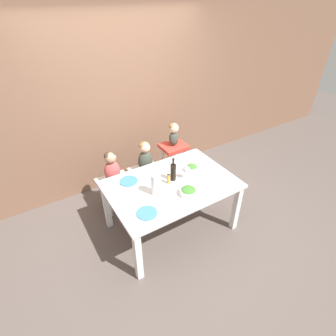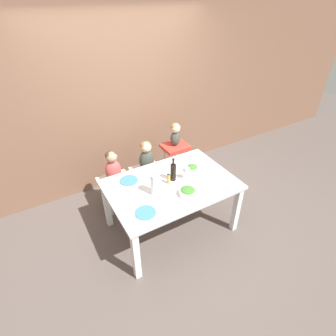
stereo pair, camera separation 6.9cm
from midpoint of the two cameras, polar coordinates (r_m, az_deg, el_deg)
ground_plane at (r=3.61m, az=1.19°, el=-12.51°), size 14.00×14.00×0.00m
wall_back at (r=3.90m, az=-9.32°, el=14.75°), size 10.00×0.06×2.70m
dining_table at (r=3.18m, az=1.32°, el=-4.70°), size 1.50×1.02×0.72m
chair_far_left at (r=3.72m, az=-10.88°, el=-3.50°), size 0.44×0.38×0.46m
chair_far_center at (r=3.86m, az=-4.01°, el=-1.25°), size 0.44×0.38×0.46m
chair_right_highchair at (r=3.95m, az=2.05°, el=2.94°), size 0.37×0.32×0.74m
person_child_left at (r=3.54m, az=-11.42°, el=0.46°), size 0.22×0.17×0.46m
person_child_center at (r=3.69m, az=-4.21°, el=2.66°), size 0.22×0.17×0.46m
person_baby_right at (r=3.78m, az=2.14°, el=7.66°), size 0.15×0.14×0.35m
wine_bottle at (r=3.11m, az=1.78°, el=-0.80°), size 0.07×0.07×0.30m
paper_towel_roll at (r=2.90m, az=-2.16°, el=-3.53°), size 0.10×0.10×0.26m
wine_glass_near at (r=3.14m, az=4.78°, el=-0.47°), size 0.08×0.08×0.17m
salad_bowl_large at (r=2.94m, az=4.99°, el=-5.16°), size 0.20×0.20×0.09m
salad_bowl_small at (r=3.32m, az=5.89°, el=-0.10°), size 0.16×0.16×0.09m
dinner_plate_front_left at (r=2.75m, az=-4.19°, el=-9.65°), size 0.22×0.22×0.01m
dinner_plate_back_left at (r=3.19m, az=-7.91°, el=-2.70°), size 0.22×0.22×0.01m
dinner_plate_back_right at (r=3.54m, az=5.93°, el=1.66°), size 0.22×0.22×0.01m
condiment_bottle_hot_sauce at (r=3.09m, az=0.74°, el=-2.29°), size 0.04×0.04×0.14m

